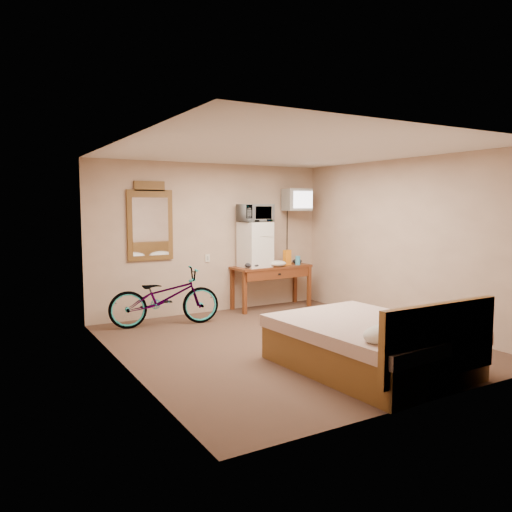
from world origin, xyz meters
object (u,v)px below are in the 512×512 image
Objects in this scene: microwave at (255,213)px; blue_cup at (298,260)px; desk at (273,272)px; mini_fridge at (255,245)px; crt_television at (297,200)px; bicycle at (165,297)px; bed at (373,344)px; wall_mirror at (150,222)px.

microwave is 3.51× the size of blue_cup.
microwave reaches higher than desk.
mini_fridge is 1.14m from crt_television.
bicycle is at bearing -169.97° from mini_fridge.
blue_cup is (0.81, -0.11, -0.85)m from microwave.
bed is (-0.49, -3.41, -1.38)m from microwave.
wall_mirror reaches higher than bicycle.
blue_cup is at bearing -7.60° from mini_fridge.
mini_fridge is 0.88m from blue_cup.
crt_television reaches higher than desk.
blue_cup reaches higher than bicycle.
crt_television is 0.28× the size of bed.
bed is at bearing -103.68° from desk.
mini_fridge is 0.62× the size of wall_mirror.
blue_cup is 0.27× the size of crt_television.
bicycle is at bearing -172.50° from desk.
microwave is at bearing -69.64° from bicycle.
microwave is (0.00, 0.00, 0.54)m from mini_fridge.
bicycle is 0.78× the size of bed.
microwave reaches higher than mini_fridge.
bicycle is 3.35m from bed.
bicycle is at bearing -87.83° from wall_mirror.
wall_mirror reaches higher than bed.
crt_television reaches higher than mini_fridge.
bicycle is (-1.75, -0.31, -1.24)m from microwave.
wall_mirror is at bearing 172.33° from blue_cup.
bicycle is at bearing -171.07° from microwave.
microwave is 0.93× the size of crt_television.
crt_television is (0.52, 0.02, 1.27)m from desk.
wall_mirror is at bearing 174.54° from crt_television.
mini_fridge is 3.55m from bed.
desk is 3.49m from bed.
blue_cup is (0.81, -0.11, -0.31)m from mini_fridge.
desk is 2.11m from bicycle.
desk is at bearing -6.09° from mini_fridge.
mini_fridge is at bearing 172.40° from blue_cup.
crt_television is at bearing -73.14° from bicycle.
blue_cup is at bearing -75.20° from bicycle.
bicycle is (-2.56, -0.20, -0.40)m from blue_cup.
desk is at bearing 171.37° from blue_cup.
microwave is at bearing 172.38° from blue_cup.
blue_cup reaches higher than bed.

